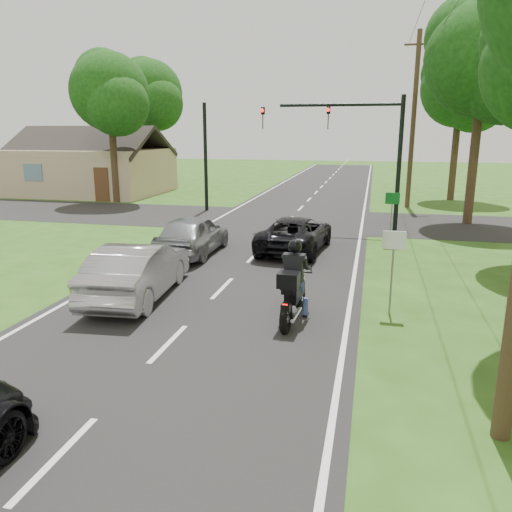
{
  "coord_description": "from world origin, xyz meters",
  "views": [
    {
      "loc": [
        4.12,
        -9.3,
        4.47
      ],
      "look_at": [
        1.24,
        3.0,
        1.3
      ],
      "focal_mm": 35.0,
      "sensor_mm": 36.0,
      "label": 1
    }
  ],
  "objects_px": {
    "motorcycle_rider": "(293,290)",
    "utility_pole_far": "(413,120)",
    "dark_suv": "(295,234)",
    "traffic_signal": "(358,139)",
    "sign_green": "(392,206)",
    "silver_suv": "(193,234)",
    "sign_white": "(393,252)",
    "silver_sedan": "(138,270)"
  },
  "relations": [
    {
      "from": "utility_pole_far",
      "to": "sign_white",
      "type": "height_order",
      "value": "utility_pole_far"
    },
    {
      "from": "utility_pole_far",
      "to": "sign_green",
      "type": "bearing_deg",
      "value": -96.73
    },
    {
      "from": "silver_suv",
      "to": "motorcycle_rider",
      "type": "bearing_deg",
      "value": 128.44
    },
    {
      "from": "silver_suv",
      "to": "sign_green",
      "type": "xyz_separation_m",
      "value": [
        7.17,
        3.22,
        0.83
      ]
    },
    {
      "from": "sign_green",
      "to": "motorcycle_rider",
      "type": "bearing_deg",
      "value": -105.37
    },
    {
      "from": "silver_suv",
      "to": "silver_sedan",
      "type": "bearing_deg",
      "value": 92.61
    },
    {
      "from": "silver_suv",
      "to": "sign_white",
      "type": "distance_m",
      "value": 8.5
    },
    {
      "from": "dark_suv",
      "to": "sign_green",
      "type": "relative_size",
      "value": 2.23
    },
    {
      "from": "silver_suv",
      "to": "sign_white",
      "type": "xyz_separation_m",
      "value": [
        6.97,
        -4.78,
        0.83
      ]
    },
    {
      "from": "traffic_signal",
      "to": "sign_green",
      "type": "bearing_deg",
      "value": -62.62
    },
    {
      "from": "motorcycle_rider",
      "to": "traffic_signal",
      "type": "bearing_deg",
      "value": 88.99
    },
    {
      "from": "sign_green",
      "to": "silver_suv",
      "type": "bearing_deg",
      "value": -155.85
    },
    {
      "from": "silver_suv",
      "to": "traffic_signal",
      "type": "xyz_separation_m",
      "value": [
        5.61,
        6.23,
        3.37
      ]
    },
    {
      "from": "motorcycle_rider",
      "to": "silver_sedan",
      "type": "xyz_separation_m",
      "value": [
        -4.43,
        0.82,
        -0.02
      ]
    },
    {
      "from": "motorcycle_rider",
      "to": "utility_pole_far",
      "type": "xyz_separation_m",
      "value": [
        3.79,
        20.08,
        4.29
      ]
    },
    {
      "from": "motorcycle_rider",
      "to": "dark_suv",
      "type": "height_order",
      "value": "motorcycle_rider"
    },
    {
      "from": "motorcycle_rider",
      "to": "silver_suv",
      "type": "height_order",
      "value": "motorcycle_rider"
    },
    {
      "from": "motorcycle_rider",
      "to": "dark_suv",
      "type": "distance_m",
      "value": 7.36
    },
    {
      "from": "motorcycle_rider",
      "to": "dark_suv",
      "type": "xyz_separation_m",
      "value": [
        -1.07,
        7.28,
        -0.13
      ]
    },
    {
      "from": "silver_suv",
      "to": "utility_pole_far",
      "type": "distance_m",
      "value": 17.12
    },
    {
      "from": "sign_white",
      "to": "sign_green",
      "type": "bearing_deg",
      "value": 88.57
    },
    {
      "from": "traffic_signal",
      "to": "sign_white",
      "type": "bearing_deg",
      "value": -82.95
    },
    {
      "from": "motorcycle_rider",
      "to": "silver_suv",
      "type": "xyz_separation_m",
      "value": [
        -4.68,
        5.84,
        -0.03
      ]
    },
    {
      "from": "traffic_signal",
      "to": "utility_pole_far",
      "type": "xyz_separation_m",
      "value": [
        2.86,
        8.0,
        0.95
      ]
    },
    {
      "from": "silver_sedan",
      "to": "utility_pole_far",
      "type": "bearing_deg",
      "value": -118.29
    },
    {
      "from": "silver_suv",
      "to": "sign_green",
      "type": "height_order",
      "value": "sign_green"
    },
    {
      "from": "dark_suv",
      "to": "traffic_signal",
      "type": "bearing_deg",
      "value": -107.85
    },
    {
      "from": "silver_suv",
      "to": "sign_white",
      "type": "bearing_deg",
      "value": 145.26
    },
    {
      "from": "silver_suv",
      "to": "utility_pole_far",
      "type": "height_order",
      "value": "utility_pole_far"
    },
    {
      "from": "motorcycle_rider",
      "to": "traffic_signal",
      "type": "distance_m",
      "value": 12.56
    },
    {
      "from": "sign_white",
      "to": "sign_green",
      "type": "xyz_separation_m",
      "value": [
        0.2,
        8.0,
        0.0
      ]
    },
    {
      "from": "dark_suv",
      "to": "sign_white",
      "type": "bearing_deg",
      "value": 123.11
    },
    {
      "from": "silver_suv",
      "to": "utility_pole_far",
      "type": "xyz_separation_m",
      "value": [
        8.47,
        14.24,
        4.32
      ]
    },
    {
      "from": "traffic_signal",
      "to": "sign_white",
      "type": "xyz_separation_m",
      "value": [
        1.36,
        -11.02,
        -2.54
      ]
    },
    {
      "from": "silver_sedan",
      "to": "motorcycle_rider",
      "type": "bearing_deg",
      "value": 164.37
    },
    {
      "from": "sign_white",
      "to": "traffic_signal",
      "type": "bearing_deg",
      "value": 97.05
    },
    {
      "from": "dark_suv",
      "to": "silver_sedan",
      "type": "height_order",
      "value": "silver_sedan"
    },
    {
      "from": "silver_sedan",
      "to": "sign_white",
      "type": "xyz_separation_m",
      "value": [
        6.72,
        0.24,
        0.82
      ]
    },
    {
      "from": "motorcycle_rider",
      "to": "sign_green",
      "type": "distance_m",
      "value": 9.43
    },
    {
      "from": "dark_suv",
      "to": "silver_sedan",
      "type": "distance_m",
      "value": 7.28
    },
    {
      "from": "silver_sedan",
      "to": "silver_suv",
      "type": "bearing_deg",
      "value": -92.28
    },
    {
      "from": "traffic_signal",
      "to": "sign_green",
      "type": "height_order",
      "value": "traffic_signal"
    }
  ]
}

